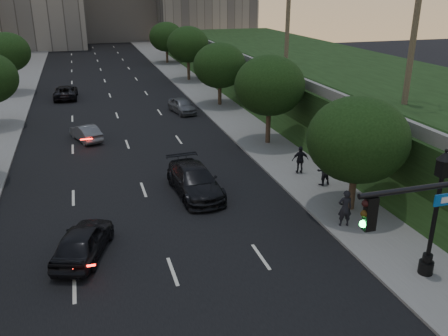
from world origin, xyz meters
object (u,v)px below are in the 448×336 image
object	(u,v)px
sedan_far_left	(66,92)
pedestrian_c	(300,160)
street_lamp	(434,220)
pedestrian_a	(345,208)
sedan_near_left	(83,241)
sedan_mid_left	(86,133)
sedan_far_right	(182,106)
sedan_near_right	(195,181)
pedestrian_b	(323,170)

from	to	relation	value
sedan_far_left	pedestrian_c	world-z (taller)	pedestrian_c
street_lamp	pedestrian_a	bearing A→B (deg)	102.99
sedan_near_left	pedestrian_c	xyz separation A→B (m)	(13.44, 6.11, 0.27)
sedan_near_left	pedestrian_c	distance (m)	14.76
sedan_mid_left	sedan_far_right	bearing A→B (deg)	-164.11
sedan_near_right	pedestrian_a	world-z (taller)	pedestrian_a
street_lamp	pedestrian_a	distance (m)	5.09
pedestrian_a	pedestrian_b	size ratio (longest dim) A/B	1.05
sedan_near_left	pedestrian_a	world-z (taller)	pedestrian_a
street_lamp	sedan_mid_left	xyz separation A→B (m)	(-12.97, 23.30, -2.00)
sedan_far_left	sedan_near_right	world-z (taller)	sedan_near_right
pedestrian_b	pedestrian_a	bearing A→B (deg)	66.26
sedan_near_left	sedan_far_right	bearing A→B (deg)	-92.42
sedan_far_left	sedan_near_right	distance (m)	29.23
street_lamp	pedestrian_b	xyz separation A→B (m)	(0.38, 9.73, -1.58)
pedestrian_c	sedan_mid_left	bearing A→B (deg)	-31.12
street_lamp	sedan_near_left	world-z (taller)	street_lamp
sedan_mid_left	street_lamp	bearing A→B (deg)	99.98
sedan_mid_left	pedestrian_c	world-z (taller)	pedestrian_c
sedan_far_right	pedestrian_c	world-z (taller)	pedestrian_c
sedan_mid_left	sedan_far_right	size ratio (longest dim) A/B	0.94
sedan_mid_left	pedestrian_b	distance (m)	19.04
pedestrian_a	pedestrian_c	bearing A→B (deg)	-84.79
sedan_near_right	sedan_near_left	bearing A→B (deg)	-144.58
sedan_far_right	pedestrian_c	distance (m)	18.18
street_lamp	sedan_far_right	distance (m)	29.94
sedan_near_right	street_lamp	bearing A→B (deg)	-60.58
sedan_near_left	pedestrian_c	size ratio (longest dim) A/B	2.53
street_lamp	sedan_mid_left	distance (m)	26.74
sedan_near_left	sedan_near_right	xyz separation A→B (m)	(6.35, 5.21, 0.06)
sedan_near_right	pedestrian_b	xyz separation A→B (m)	(7.59, -1.21, 0.23)
sedan_mid_left	pedestrian_c	xyz separation A→B (m)	(12.85, -11.46, 0.40)
sedan_mid_left	sedan_near_right	bearing A→B (deg)	95.87
street_lamp	sedan_near_left	distance (m)	14.84
sedan_near_right	pedestrian_c	bearing A→B (deg)	3.28
sedan_far_left	pedestrian_a	bearing A→B (deg)	113.53
sedan_near_left	street_lamp	bearing A→B (deg)	176.55
sedan_near_left	sedan_far_left	distance (m)	33.51
sedan_near_left	sedan_far_left	size ratio (longest dim) A/B	0.89
sedan_near_right	pedestrian_c	distance (m)	7.15
street_lamp	sedan_near_left	size ratio (longest dim) A/B	1.25
street_lamp	pedestrian_b	bearing A→B (deg)	87.79
sedan_far_left	sedan_near_right	xyz separation A→B (m)	(7.40, -28.28, 0.12)
sedan_near_left	sedan_mid_left	xyz separation A→B (m)	(0.58, 17.57, -0.13)
pedestrian_c	sedan_near_right	bearing A→B (deg)	17.85
pedestrian_b	pedestrian_c	bearing A→B (deg)	-84.15
sedan_near_right	sedan_far_right	distance (m)	18.95
sedan_mid_left	pedestrian_c	distance (m)	17.22
sedan_far_left	pedestrian_a	size ratio (longest dim) A/B	2.67
sedan_far_left	pedestrian_b	bearing A→B (deg)	119.06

